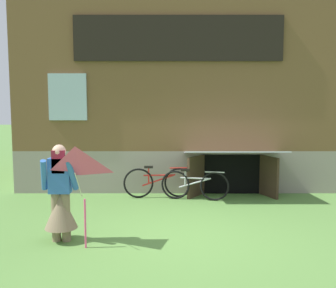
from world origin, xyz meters
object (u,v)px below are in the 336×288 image
object	(u,v)px
person	(62,201)
bicycle_red	(161,182)
bicycle_silver	(196,185)
kite	(78,170)

from	to	relation	value
person	bicycle_red	size ratio (longest dim) A/B	0.95
person	bicycle_silver	size ratio (longest dim) A/B	1.02
bicycle_silver	person	bearing A→B (deg)	-120.32
kite	bicycle_red	bearing A→B (deg)	71.31
kite	bicycle_red	size ratio (longest dim) A/B	0.93
kite	bicycle_red	distance (m)	3.65
kite	bicycle_red	world-z (taller)	kite
person	bicycle_red	world-z (taller)	person
kite	bicycle_silver	distance (m)	3.82
person	kite	xyz separation A→B (m)	(0.37, -0.47, 0.58)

